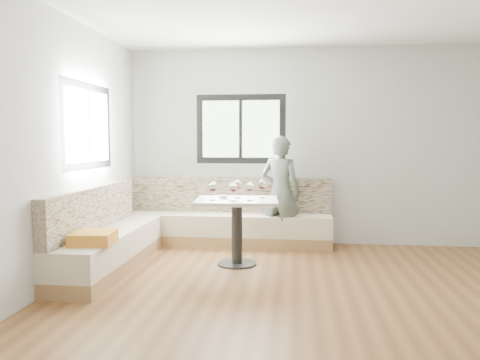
% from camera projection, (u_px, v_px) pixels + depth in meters
% --- Properties ---
extents(room, '(5.01, 5.01, 2.81)m').
position_uv_depth(room, '(299.00, 149.00, 4.31)').
color(room, brown).
rests_on(room, ground).
extents(banquette, '(2.90, 2.80, 0.95)m').
position_uv_depth(banquette, '(181.00, 229.00, 6.11)').
color(banquette, '#9C744C').
rests_on(banquette, ground).
extents(table, '(1.02, 0.82, 0.79)m').
position_uv_depth(table, '(237.00, 216.00, 5.57)').
color(table, black).
rests_on(table, ground).
extents(person, '(0.66, 0.56, 1.55)m').
position_uv_depth(person, '(281.00, 192.00, 6.44)').
color(person, '#505851').
rests_on(person, ground).
extents(olive_ramekin, '(0.10, 0.10, 0.04)m').
position_uv_depth(olive_ramekin, '(224.00, 197.00, 5.60)').
color(olive_ramekin, white).
rests_on(olive_ramekin, table).
extents(wine_glass_a, '(0.10, 0.10, 0.22)m').
position_uv_depth(wine_glass_a, '(213.00, 187.00, 5.42)').
color(wine_glass_a, white).
rests_on(wine_glass_a, table).
extents(wine_glass_b, '(0.10, 0.10, 0.22)m').
position_uv_depth(wine_glass_b, '(233.00, 188.00, 5.34)').
color(wine_glass_b, white).
rests_on(wine_glass_b, table).
extents(wine_glass_c, '(0.10, 0.10, 0.22)m').
position_uv_depth(wine_glass_c, '(250.00, 188.00, 5.38)').
color(wine_glass_c, white).
rests_on(wine_glass_c, table).
extents(wine_glass_d, '(0.10, 0.10, 0.22)m').
position_uv_depth(wine_glass_d, '(237.00, 185.00, 5.64)').
color(wine_glass_d, white).
rests_on(wine_glass_d, table).
extents(wine_glass_e, '(0.10, 0.10, 0.22)m').
position_uv_depth(wine_glass_e, '(262.00, 185.00, 5.64)').
color(wine_glass_e, white).
rests_on(wine_glass_e, table).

